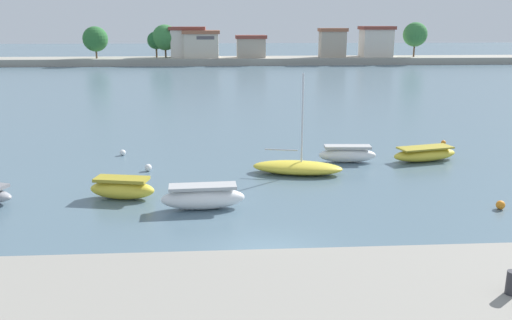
% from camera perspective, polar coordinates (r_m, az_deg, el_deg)
% --- Properties ---
extents(ground_plane, '(400.00, 400.00, 0.00)m').
position_cam_1_polar(ground_plane, '(20.66, 1.60, -10.55)').
color(ground_plane, slate).
extents(mooring_bollard, '(0.30, 0.30, 0.66)m').
position_cam_1_polar(mooring_bollard, '(16.02, 26.00, -11.87)').
color(mooring_bollard, '#2D2D33').
rests_on(mooring_bollard, seawall_embankment).
extents(moored_boat_1, '(3.57, 1.88, 1.12)m').
position_cam_1_polar(moored_boat_1, '(27.84, -14.31, -3.01)').
color(moored_boat_1, yellow).
rests_on(moored_boat_1, ground).
extents(moored_boat_2, '(4.11, 1.40, 1.21)m').
position_cam_1_polar(moored_boat_2, '(25.63, -5.77, -4.06)').
color(moored_boat_2, white).
rests_on(moored_boat_2, ground).
extents(moored_boat_3, '(5.63, 3.02, 5.98)m').
position_cam_1_polar(moored_boat_3, '(31.44, 4.51, -0.79)').
color(moored_boat_3, yellow).
rests_on(moored_boat_3, ground).
extents(moored_boat_4, '(3.77, 1.30, 1.11)m').
position_cam_1_polar(moored_boat_4, '(34.37, 9.87, 0.61)').
color(moored_boat_4, white).
rests_on(moored_boat_4, ground).
extents(moored_boat_5, '(4.72, 2.48, 0.93)m').
position_cam_1_polar(moored_boat_5, '(35.97, 17.83, 0.62)').
color(moored_boat_5, yellow).
rests_on(moored_boat_5, ground).
extents(mooring_buoy_1, '(0.40, 0.40, 0.40)m').
position_cam_1_polar(mooring_buoy_1, '(36.80, -14.26, 0.79)').
color(mooring_buoy_1, white).
rests_on(mooring_buoy_1, ground).
extents(mooring_buoy_2, '(0.36, 0.36, 0.36)m').
position_cam_1_polar(mooring_buoy_2, '(41.09, 19.66, 1.79)').
color(mooring_buoy_2, orange).
rests_on(mooring_buoy_2, ground).
extents(mooring_buoy_3, '(0.43, 0.43, 0.43)m').
position_cam_1_polar(mooring_buoy_3, '(28.20, 24.99, -4.44)').
color(mooring_buoy_3, orange).
rests_on(mooring_buoy_3, ground).
extents(mooring_buoy_4, '(0.43, 0.43, 0.43)m').
position_cam_1_polar(mooring_buoy_4, '(32.62, -11.62, -0.82)').
color(mooring_buoy_4, white).
rests_on(mooring_buoy_4, ground).
extents(distant_shoreline, '(134.50, 9.02, 8.64)m').
position_cam_1_polar(distant_shoreline, '(112.38, -3.57, 11.68)').
color(distant_shoreline, '#9E998C').
rests_on(distant_shoreline, ground).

